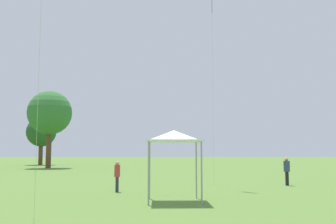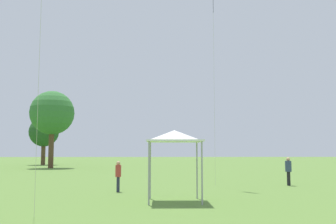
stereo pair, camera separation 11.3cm
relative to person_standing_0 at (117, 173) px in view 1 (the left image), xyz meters
The scene contains 5 objects.
person_standing_0 is the anchor object (origin of this frame).
person_standing_1 11.29m from the person_standing_0, 18.75° to the left, with size 0.56×0.56×1.81m.
canopy_tent 5.48m from the person_standing_0, 56.31° to the right, with size 2.49×2.49×3.14m.
distant_tree_0 46.74m from the person_standing_0, 110.34° to the left, with size 4.83×4.83×7.82m.
distant_tree_1 33.88m from the person_standing_0, 110.60° to the left, with size 5.87×5.87×10.30m.
Camera 1 is at (-0.82, -7.83, 2.20)m, focal length 42.00 mm.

